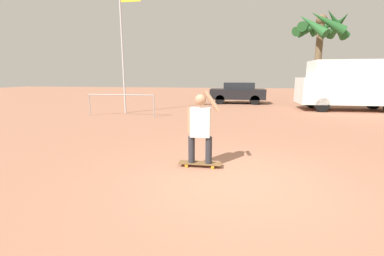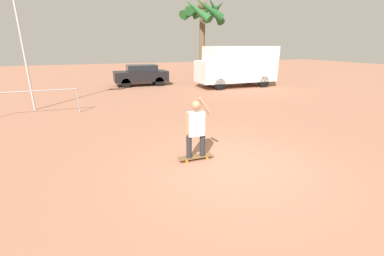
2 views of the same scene
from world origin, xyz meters
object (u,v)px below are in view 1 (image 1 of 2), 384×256
Objects in this scene: person_skateboarder at (200,125)px; skateboard at (200,163)px; flagpole at (124,40)px; camper_van at (353,83)px; parked_car_black at (238,92)px; palm_tree_near_van at (320,29)px.

skateboard is at bearing -0.00° from person_skateboarder.
flagpole is at bearing 122.75° from person_skateboarder.
skateboard is 0.16× the size of camper_van.
skateboard is 0.85m from person_skateboarder.
palm_tree_near_van is at bearing 26.26° from parked_car_black.
camper_van reaches higher than person_skateboarder.
person_skateboarder is at bearing -57.25° from flagpole.
palm_tree_near_van reaches higher than camper_van.
palm_tree_near_van is 1.05× the size of flagpole.
camper_van is at bearing 13.88° from flagpole.
flagpole is (-4.93, 7.66, 2.82)m from person_skateboarder.
palm_tree_near_van reaches higher than skateboard.
person_skateboarder is 0.28× the size of camper_van.
skateboard is 18.84m from palm_tree_near_van.
skateboard is at bearing -57.24° from flagpole.
person_skateboarder is 18.62m from palm_tree_near_van.
skateboard is 0.59× the size of person_skateboarder.
parked_car_black reaches higher than skateboard.
parked_car_black is at bearing -153.74° from palm_tree_near_van.
flagpole is (-12.25, -3.03, 2.22)m from camper_van.
skateboard is at bearing -124.41° from camper_van.
skateboard is at bearing -112.79° from palm_tree_near_van.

